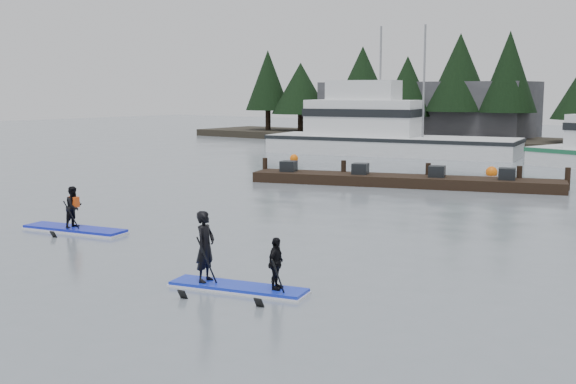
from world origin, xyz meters
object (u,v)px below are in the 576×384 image
Objects in this scene: fishing_boat_large at (384,143)px; paddleboard_solo at (74,218)px; floating_dock at (403,181)px; paddleboard_duo at (233,263)px.

fishing_boat_large reaches higher than paddleboard_solo.
floating_dock is 3.96× the size of paddleboard_solo.
fishing_boat_large is 5.46× the size of paddleboard_duo.
paddleboard_solo is (-3.06, -15.62, 0.20)m from floating_dock.
floating_dock is at bearing 67.01° from paddleboard_solo.
fishing_boat_large reaches higher than paddleboard_duo.
paddleboard_solo is at bearing 152.29° from paddleboard_duo.
paddleboard_duo reaches higher than paddleboard_solo.
paddleboard_duo is (14.09, -31.61, -0.14)m from fishing_boat_large.
fishing_boat_large is 4.91× the size of paddleboard_solo.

